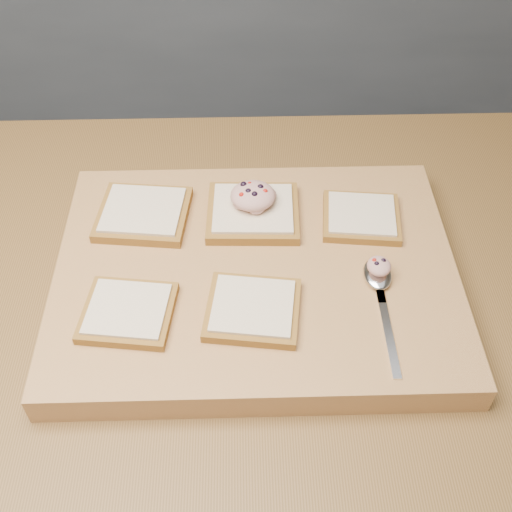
% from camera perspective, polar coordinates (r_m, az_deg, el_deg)
% --- Properties ---
extents(island_counter, '(2.00, 0.80, 0.90)m').
position_cam_1_polar(island_counter, '(1.28, 3.67, -15.35)').
color(island_counter, slate).
rests_on(island_counter, ground).
extents(back_counter, '(3.60, 0.62, 0.94)m').
position_cam_1_polar(back_counter, '(2.31, 1.04, 17.94)').
color(back_counter, slate).
rests_on(back_counter, ground).
extents(cutting_board, '(0.54, 0.41, 0.04)m').
position_cam_1_polar(cutting_board, '(0.88, 0.00, -1.71)').
color(cutting_board, tan).
rests_on(cutting_board, island_counter).
extents(bread_far_left, '(0.14, 0.13, 0.02)m').
position_cam_1_polar(bread_far_left, '(0.94, -9.99, 3.75)').
color(bread_far_left, brown).
rests_on(bread_far_left, cutting_board).
extents(bread_far_center, '(0.14, 0.12, 0.02)m').
position_cam_1_polar(bread_far_center, '(0.93, -0.27, 3.93)').
color(bread_far_center, brown).
rests_on(bread_far_center, cutting_board).
extents(bread_far_right, '(0.12, 0.11, 0.02)m').
position_cam_1_polar(bread_far_right, '(0.94, 9.34, 3.45)').
color(bread_far_right, brown).
rests_on(bread_far_right, cutting_board).
extents(bread_near_left, '(0.12, 0.12, 0.02)m').
position_cam_1_polar(bread_near_left, '(0.82, -11.32, -4.89)').
color(bread_near_left, brown).
rests_on(bread_near_left, cutting_board).
extents(bread_near_center, '(0.13, 0.12, 0.02)m').
position_cam_1_polar(bread_near_center, '(0.81, -0.29, -4.73)').
color(bread_near_center, brown).
rests_on(bread_near_center, cutting_board).
extents(tuna_salad_dollop, '(0.06, 0.06, 0.03)m').
position_cam_1_polar(tuna_salad_dollop, '(0.92, -0.28, 5.40)').
color(tuna_salad_dollop, tan).
rests_on(tuna_salad_dollop, bread_far_center).
extents(spoon, '(0.04, 0.19, 0.01)m').
position_cam_1_polar(spoon, '(0.86, 10.87, -2.29)').
color(spoon, silver).
rests_on(spoon, cutting_board).
extents(spoon_salad, '(0.03, 0.03, 0.02)m').
position_cam_1_polar(spoon_salad, '(0.85, 10.88, -0.87)').
color(spoon_salad, tan).
rests_on(spoon_salad, spoon).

